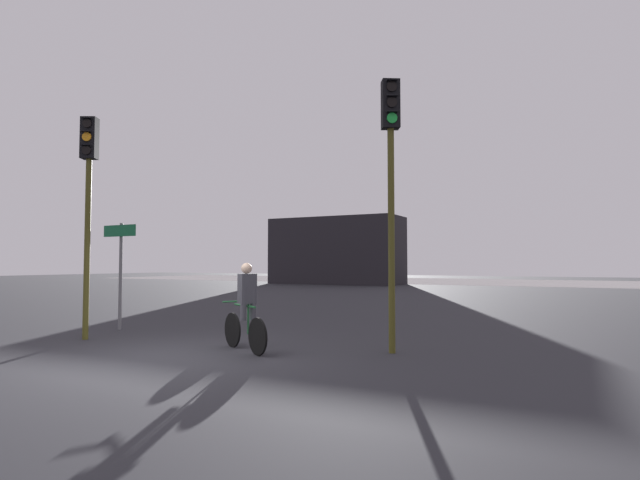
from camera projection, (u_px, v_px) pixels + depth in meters
name	position (u px, v px, depth m)	size (l,w,h in m)	color
ground_plane	(155.00, 360.00, 8.28)	(120.00, 120.00, 0.00)	#28282D
water_strip	(497.00, 282.00, 43.01)	(80.00, 16.00, 0.01)	gray
distant_building	(337.00, 251.00, 39.13)	(10.23, 4.00, 5.16)	black
traffic_light_near_right	(391.00, 164.00, 9.11)	(0.40, 0.42, 4.98)	#4C4719
traffic_light_near_left	(88.00, 185.00, 10.69)	(0.39, 0.42, 4.76)	#4C4719
direction_sign_post	(120.00, 260.00, 12.21)	(1.10, 0.12, 2.60)	slate
cyclist	(246.00, 307.00, 9.12)	(1.52, 0.86, 1.62)	black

